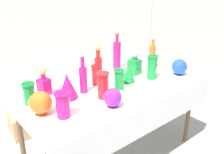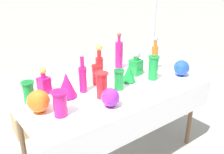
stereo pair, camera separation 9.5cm
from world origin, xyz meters
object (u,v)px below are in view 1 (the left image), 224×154
at_px(fluted_vase_1, 67,86).
at_px(canopy_pole, 148,46).
at_px(fluted_vase_0, 128,73).
at_px(slender_vase_0, 29,93).
at_px(tall_bottle_3, 98,64).
at_px(tall_bottle_1, 83,77).
at_px(cardboard_box_behind_right, 84,103).
at_px(tall_bottle_0, 152,55).
at_px(slender_vase_1, 96,74).
at_px(slender_vase_5, 63,104).
at_px(round_bowl_1, 41,103).
at_px(square_decanter_1, 44,84).
at_px(tall_bottle_2, 117,54).
at_px(cardboard_box_behind_left, 34,119).
at_px(round_bowl_2, 113,97).
at_px(square_decanter_0, 134,64).
at_px(round_bowl_0, 179,67).
at_px(slender_vase_2, 152,67).
at_px(slender_vase_3, 119,79).
at_px(slender_vase_4, 103,85).

xyz_separation_m(fluted_vase_1, canopy_pole, (1.49, 0.46, -0.02)).
bearing_deg(fluted_vase_0, slender_vase_0, 169.48).
xyz_separation_m(tall_bottle_3, slender_vase_0, (-0.74, -0.08, -0.05)).
distance_m(tall_bottle_1, cardboard_box_behind_right, 1.21).
bearing_deg(tall_bottle_1, tall_bottle_0, 0.73).
xyz_separation_m(slender_vase_1, fluted_vase_0, (0.28, -0.14, -0.01)).
bearing_deg(slender_vase_5, round_bowl_1, 126.26).
bearing_deg(tall_bottle_3, square_decanter_1, -179.69).
relative_size(tall_bottle_2, slender_vase_0, 2.23).
bearing_deg(slender_vase_5, tall_bottle_2, 28.31).
distance_m(cardboard_box_behind_right, canopy_pole, 1.13).
distance_m(cardboard_box_behind_left, canopy_pole, 1.69).
bearing_deg(tall_bottle_2, round_bowl_2, -133.21).
bearing_deg(round_bowl_2, tall_bottle_3, 63.31).
relative_size(slender_vase_1, cardboard_box_behind_left, 0.33).
height_order(tall_bottle_1, round_bowl_2, tall_bottle_1).
bearing_deg(round_bowl_2, canopy_pole, 32.10).
xyz_separation_m(tall_bottle_0, slender_vase_1, (-0.71, 0.06, -0.06)).
xyz_separation_m(tall_bottle_1, tall_bottle_2, (0.62, 0.27, 0.02)).
bearing_deg(square_decanter_0, tall_bottle_0, -3.50).
relative_size(tall_bottle_2, square_decanter_1, 1.64).
distance_m(square_decanter_1, slender_vase_0, 0.18).
distance_m(round_bowl_1, round_bowl_2, 0.54).
bearing_deg(fluted_vase_1, cardboard_box_behind_right, 50.36).
bearing_deg(square_decanter_1, fluted_vase_0, -18.30).
bearing_deg(round_bowl_1, round_bowl_0, -6.99).
relative_size(square_decanter_1, slender_vase_1, 1.29).
distance_m(square_decanter_1, round_bowl_0, 1.35).
height_order(fluted_vase_0, round_bowl_1, round_bowl_1).
relative_size(square_decanter_1, slender_vase_2, 1.02).
distance_m(slender_vase_3, cardboard_box_behind_right, 1.20).
bearing_deg(slender_vase_4, slender_vase_1, 65.35).
distance_m(slender_vase_4, fluted_vase_0, 0.42).
bearing_deg(slender_vase_4, slender_vase_2, 1.98).
bearing_deg(slender_vase_0, tall_bottle_3, 6.19).
bearing_deg(slender_vase_4, tall_bottle_1, 108.70).
height_order(square_decanter_0, fluted_vase_1, square_decanter_0).
xyz_separation_m(tall_bottle_2, square_decanter_0, (0.03, -0.24, -0.05)).
xyz_separation_m(slender_vase_4, canopy_pole, (1.26, 0.65, -0.03)).
relative_size(slender_vase_4, slender_vase_5, 1.15).
relative_size(slender_vase_2, canopy_pole, 0.11).
bearing_deg(round_bowl_0, slender_vase_5, 178.55).
xyz_separation_m(slender_vase_0, slender_vase_2, (1.14, -0.27, 0.03)).
bearing_deg(slender_vase_1, slender_vase_5, -148.85).
height_order(tall_bottle_3, slender_vase_1, tall_bottle_3).
height_order(tall_bottle_1, square_decanter_0, tall_bottle_1).
relative_size(tall_bottle_1, slender_vase_2, 1.51).
relative_size(slender_vase_1, round_bowl_1, 1.06).
xyz_separation_m(slender_vase_0, cardboard_box_behind_left, (0.29, 0.76, -0.72)).
xyz_separation_m(slender_vase_4, round_bowl_1, (-0.51, 0.09, -0.03)).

